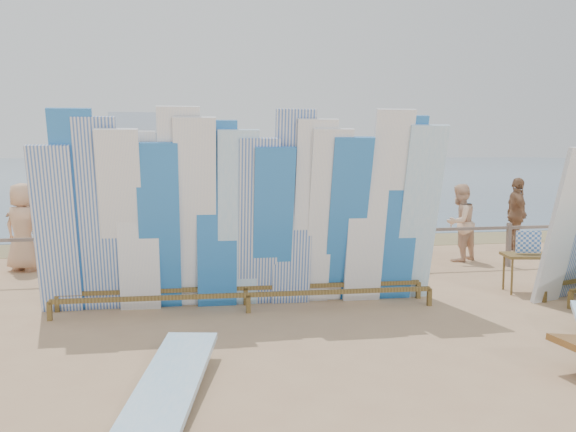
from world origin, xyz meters
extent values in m
plane|color=tan|center=(0.00, 0.00, 0.00)|extent=(160.00, 160.00, 0.00)
cube|color=slate|center=(0.00, 128.00, 0.00)|extent=(320.00, 240.00, 0.02)
cube|color=olive|center=(0.00, 7.20, 0.00)|extent=(40.00, 2.60, 0.01)
cube|color=#999EA3|center=(-12.00, 180.00, 4.02)|extent=(45.00, 8.00, 8.00)
cube|color=silver|center=(-12.00, 180.00, 11.02)|extent=(18.00, 6.00, 6.00)
cube|color=#79675B|center=(0.00, 3.00, 0.80)|extent=(12.00, 0.06, 0.06)
cube|color=#79675B|center=(-4.00, 3.00, 0.45)|extent=(0.08, 0.08, 0.90)
cube|color=#79675B|center=(-2.00, 3.00, 0.45)|extent=(0.08, 0.08, 0.90)
cube|color=#79675B|center=(0.00, 3.00, 0.45)|extent=(0.08, 0.08, 0.90)
cube|color=#79675B|center=(2.00, 3.00, 0.45)|extent=(0.08, 0.08, 0.90)
cube|color=#79675B|center=(4.00, 3.00, 0.45)|extent=(0.08, 0.08, 0.90)
cube|color=brown|center=(-1.66, 0.38, 0.27)|extent=(5.52, 0.26, 0.06)
cube|color=brown|center=(-1.65, 0.85, 0.27)|extent=(5.52, 0.26, 0.06)
cube|color=silver|center=(-4.34, 0.71, 1.22)|extent=(0.61, 0.69, 2.43)
cube|color=blue|center=(-4.04, 0.70, 1.46)|extent=(0.61, 0.78, 2.92)
cube|color=silver|center=(-3.74, 0.69, 1.41)|extent=(0.61, 0.75, 2.81)
cube|color=white|center=(-3.43, 0.68, 1.32)|extent=(0.62, 0.94, 2.65)
cube|color=white|center=(-3.22, 0.67, 1.31)|extent=(0.60, 0.55, 2.62)
cube|color=blue|center=(-2.91, 0.66, 1.23)|extent=(0.61, 0.77, 2.47)
cube|color=white|center=(-2.61, 0.65, 1.48)|extent=(0.61, 0.86, 2.96)
cube|color=white|center=(-2.39, 0.64, 1.41)|extent=(0.62, 0.97, 2.81)
cube|color=blue|center=(-2.09, 0.63, 1.39)|extent=(0.60, 0.63, 2.78)
cube|color=#93C7EB|center=(-1.78, 0.62, 1.32)|extent=(0.61, 0.72, 2.65)
cube|color=silver|center=(-1.48, 0.61, 1.27)|extent=(0.61, 0.73, 2.53)
cube|color=blue|center=(-1.26, 0.60, 1.20)|extent=(0.61, 0.78, 2.41)
cube|color=silver|center=(-0.96, 0.59, 1.47)|extent=(0.61, 0.65, 2.94)
cube|color=white|center=(-0.65, 0.58, 1.40)|extent=(0.61, 0.79, 2.80)
cube|color=white|center=(-0.43, 0.58, 1.33)|extent=(0.61, 0.87, 2.67)
cube|color=blue|center=(-0.13, 0.57, 1.28)|extent=(0.61, 0.88, 2.55)
cube|color=white|center=(0.17, 0.55, 1.25)|extent=(0.61, 0.65, 2.50)
cube|color=white|center=(0.48, 0.54, 1.48)|extent=(0.61, 0.89, 2.95)
cube|color=blue|center=(0.69, 0.54, 1.43)|extent=(0.61, 0.77, 2.86)
cube|color=#93C7EB|center=(1.00, 0.53, 1.37)|extent=(0.61, 0.86, 2.73)
cube|color=white|center=(3.08, -0.04, 1.20)|extent=(0.74, 0.77, 2.40)
cube|color=brown|center=(3.06, 0.82, 0.62)|extent=(0.87, 0.70, 0.05)
cube|color=white|center=(3.06, 0.82, 0.85)|extent=(0.41, 0.11, 0.37)
cube|color=#93C7EB|center=(-2.80, -2.69, 0.00)|extent=(1.12, 2.75, 0.28)
cube|color=red|center=(1.05, 4.15, 0.36)|extent=(0.66, 0.61, 0.06)
cube|color=red|center=(1.08, 4.41, 0.67)|extent=(0.63, 0.23, 0.61)
cube|color=red|center=(1.40, 3.89, 0.34)|extent=(0.63, 0.58, 0.05)
cube|color=red|center=(1.41, 4.15, 0.64)|extent=(0.60, 0.22, 0.59)
cube|color=red|center=(0.92, 4.15, 0.54)|extent=(0.45, 0.74, 0.54)
cube|color=red|center=(0.92, 4.44, 0.89)|extent=(0.44, 0.17, 0.34)
imported|color=beige|center=(3.31, 3.79, 0.83)|extent=(0.89, 0.74, 1.65)
imported|color=beige|center=(-4.26, 4.37, 0.81)|extent=(0.85, 0.78, 1.61)
imported|color=#8C6042|center=(5.23, 4.76, 0.87)|extent=(0.63, 1.08, 1.74)
imported|color=tan|center=(-5.61, 4.36, 0.87)|extent=(0.94, 0.76, 1.73)
imported|color=beige|center=(-5.59, 6.32, 0.89)|extent=(1.73, 0.98, 1.77)
imported|color=#8C6042|center=(-4.27, 4.37, 0.93)|extent=(0.53, 0.75, 1.86)
imported|color=beige|center=(2.60, 6.33, 0.78)|extent=(0.74, 1.51, 1.56)
camera|label=1|loc=(-2.70, -8.23, 2.33)|focal=38.00mm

